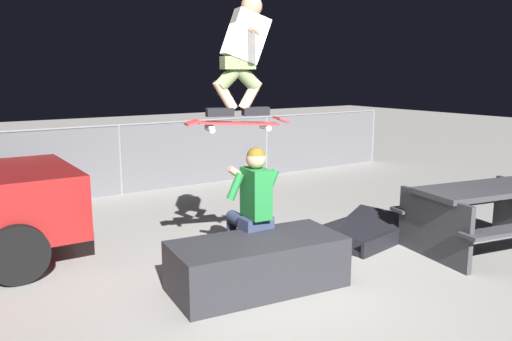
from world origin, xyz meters
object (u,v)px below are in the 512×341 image
at_px(ledge_box_main, 258,264).
at_px(kicker_ramp, 363,236).
at_px(skater_airborne, 243,50).
at_px(skateboard, 238,123).
at_px(picnic_table_back, 486,208).
at_px(person_sitting_on_ledge, 251,202).

xyz_separation_m(ledge_box_main, kicker_ramp, (1.87, 0.46, -0.18)).
relative_size(skater_airborne, kicker_ramp, 0.94).
distance_m(skateboard, picnic_table_back, 3.15).
bearing_deg(person_sitting_on_ledge, skater_airborne, -148.90).
xyz_separation_m(skater_airborne, picnic_table_back, (2.77, -0.87, -1.75)).
xyz_separation_m(ledge_box_main, skateboard, (0.00, 0.34, 1.32)).
height_order(skateboard, kicker_ramp, skateboard).
distance_m(ledge_box_main, skater_airborne, 2.03).
bearing_deg(skater_airborne, picnic_table_back, -17.50).
xyz_separation_m(skater_airborne, kicker_ramp, (1.82, 0.13, -2.18)).
height_order(ledge_box_main, skateboard, skateboard).
relative_size(ledge_box_main, skater_airborne, 1.48).
relative_size(person_sitting_on_ledge, kicker_ramp, 1.11).
bearing_deg(kicker_ramp, skateboard, -176.35).
bearing_deg(skater_airborne, ledge_box_main, -99.79).
distance_m(skateboard, skater_airborne, 0.69).
bearing_deg(person_sitting_on_ledge, ledge_box_main, -115.80).
xyz_separation_m(skateboard, skater_airborne, (0.05, -0.01, 0.69)).
height_order(person_sitting_on_ledge, kicker_ramp, person_sitting_on_ledge).
distance_m(skater_airborne, kicker_ramp, 2.84).
relative_size(skater_airborne, picnic_table_back, 0.59).
relative_size(person_sitting_on_ledge, skater_airborne, 1.18).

